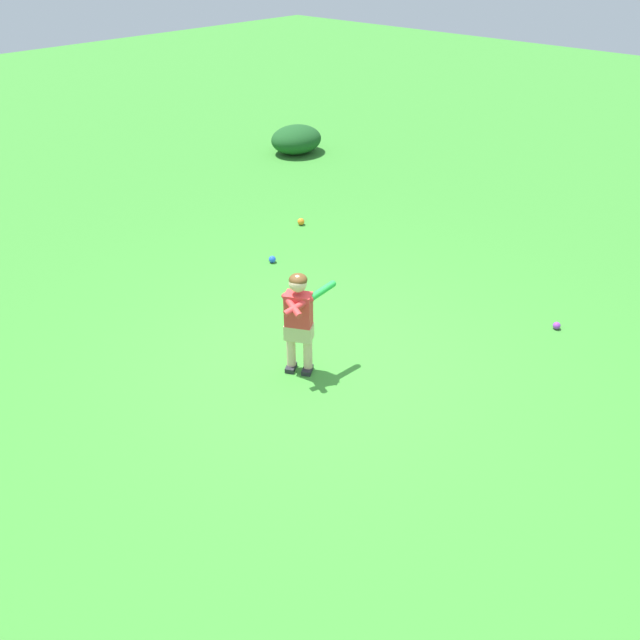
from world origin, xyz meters
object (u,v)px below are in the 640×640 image
play_ball_far_left (301,222)px  play_ball_by_bucket (557,326)px  play_ball_far_right (272,259)px  child_batter (300,315)px

play_ball_far_left → play_ball_by_bucket: 4.02m
play_ball_far_right → child_batter: bearing=-36.7°
child_batter → play_ball_far_right: 2.44m
play_ball_far_left → play_ball_by_bucket: size_ratio=1.23×
play_ball_far_left → child_batter: bearing=-45.9°
play_ball_far_right → play_ball_far_left: (-0.56, 1.12, 0.00)m
child_batter → play_ball_by_bucket: 2.96m
play_ball_far_right → play_ball_by_bucket: size_ratio=1.11×
child_batter → play_ball_far_left: 3.58m
child_batter → play_ball_far_left: child_batter is taller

